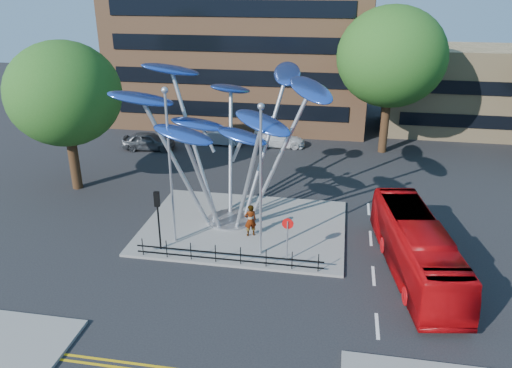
% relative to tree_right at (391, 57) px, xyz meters
% --- Properties ---
extents(ground, '(120.00, 120.00, 0.00)m').
position_rel_tree_right_xyz_m(ground, '(-8.00, -22.00, -8.04)').
color(ground, black).
rests_on(ground, ground).
extents(traffic_island, '(12.00, 9.00, 0.15)m').
position_rel_tree_right_xyz_m(traffic_island, '(-9.00, -16.00, -7.96)').
color(traffic_island, slate).
rests_on(traffic_island, ground).
extents(low_building_near, '(15.00, 8.00, 8.00)m').
position_rel_tree_right_xyz_m(low_building_near, '(8.00, 8.00, -4.04)').
color(low_building_near, tan).
rests_on(low_building_near, ground).
extents(tree_right, '(8.80, 8.80, 12.11)m').
position_rel_tree_right_xyz_m(tree_right, '(0.00, 0.00, 0.00)').
color(tree_right, black).
rests_on(tree_right, ground).
extents(tree_left, '(7.60, 7.60, 10.32)m').
position_rel_tree_right_xyz_m(tree_left, '(-22.00, -12.00, -1.24)').
color(tree_left, black).
rests_on(tree_left, ground).
extents(leaf_sculpture, '(12.72, 9.54, 9.51)m').
position_rel_tree_right_xyz_m(leaf_sculpture, '(-10.07, -15.32, -1.16)').
color(leaf_sculpture, '#9EA0A5').
rests_on(leaf_sculpture, traffic_island).
extents(street_lamp_left, '(0.36, 0.36, 8.80)m').
position_rel_tree_right_xyz_m(street_lamp_left, '(-12.50, -18.50, -2.68)').
color(street_lamp_left, '#9EA0A5').
rests_on(street_lamp_left, traffic_island).
extents(street_lamp_right, '(0.36, 0.36, 8.30)m').
position_rel_tree_right_xyz_m(street_lamp_right, '(-7.50, -19.00, -2.94)').
color(street_lamp_right, '#9EA0A5').
rests_on(street_lamp_right, traffic_island).
extents(traffic_light_island, '(0.28, 0.18, 3.42)m').
position_rel_tree_right_xyz_m(traffic_light_island, '(-13.00, -19.50, -5.42)').
color(traffic_light_island, black).
rests_on(traffic_light_island, traffic_island).
extents(no_entry_sign_island, '(0.60, 0.10, 2.45)m').
position_rel_tree_right_xyz_m(no_entry_sign_island, '(-6.00, -19.48, -6.22)').
color(no_entry_sign_island, '#9EA0A5').
rests_on(no_entry_sign_island, traffic_island).
extents(pedestrian_railing_front, '(10.00, 0.06, 1.00)m').
position_rel_tree_right_xyz_m(pedestrian_railing_front, '(-9.00, -20.30, -7.48)').
color(pedestrian_railing_front, black).
rests_on(pedestrian_railing_front, traffic_island).
extents(red_bus, '(4.03, 10.58, 2.88)m').
position_rel_tree_right_xyz_m(red_bus, '(0.50, -19.30, -6.60)').
color(red_bus, '#B4080C').
rests_on(red_bus, ground).
extents(pedestrian, '(0.84, 0.72, 1.94)m').
position_rel_tree_right_xyz_m(pedestrian, '(-8.40, -17.12, -6.92)').
color(pedestrian, gray).
rests_on(pedestrian, traffic_island).
extents(parked_car_left, '(4.74, 2.34, 1.56)m').
position_rel_tree_right_xyz_m(parked_car_left, '(-20.11, -2.94, -7.26)').
color(parked_car_left, '#42454A').
rests_on(parked_car_left, ground).
extents(parked_car_mid, '(4.01, 1.56, 1.30)m').
position_rel_tree_right_xyz_m(parked_car_mid, '(-14.14, -0.50, -7.39)').
color(parked_car_mid, '#A2A3A9').
rests_on(parked_car_mid, ground).
extents(parked_car_right, '(4.59, 1.99, 1.32)m').
position_rel_tree_right_xyz_m(parked_car_right, '(-8.96, -0.09, -7.38)').
color(parked_car_right, silver).
rests_on(parked_car_right, ground).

